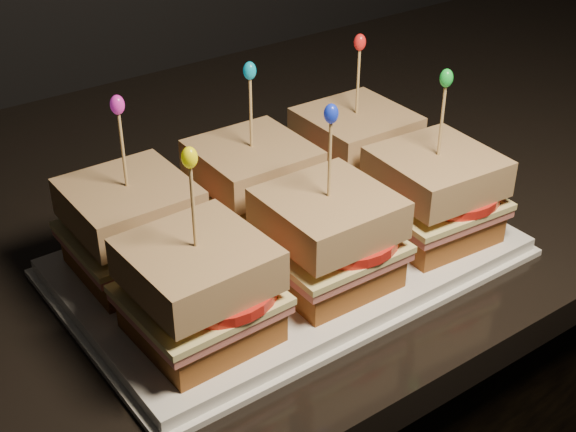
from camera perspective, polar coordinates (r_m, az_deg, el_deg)
granite_slab at (r=0.89m, az=-8.41°, el=-0.10°), size 2.46×0.73×0.03m
platter at (r=0.76m, az=0.00°, el=-2.95°), size 0.41×0.25×0.02m
platter_rim at (r=0.77m, az=0.00°, el=-3.32°), size 0.42×0.26×0.01m
sandwich_0_bread_bot at (r=0.74m, az=-10.81°, el=-2.71°), size 0.10×0.10×0.03m
sandwich_0_ham at (r=0.73m, az=-10.95°, el=-1.54°), size 0.11×0.11×0.01m
sandwich_0_cheese at (r=0.73m, az=-11.00°, el=-1.08°), size 0.11×0.11×0.01m
sandwich_0_tomato at (r=0.72m, az=-10.00°, el=-0.49°), size 0.10×0.10×0.01m
sandwich_0_bread_top at (r=0.71m, az=-11.23°, el=0.92°), size 0.10×0.10×0.03m
sandwich_0_pick at (r=0.69m, az=-11.63°, el=4.32°), size 0.00×0.00×0.09m
sandwich_0_frill at (r=0.67m, az=-12.04°, el=7.74°), size 0.01×0.01×0.02m
sandwich_1_bread_bot at (r=0.79m, az=-2.48°, el=0.33°), size 0.10×0.10×0.03m
sandwich_1_ham at (r=0.78m, az=-2.51°, el=1.45°), size 0.11×0.11×0.01m
sandwich_1_cheese at (r=0.78m, az=-2.52°, el=1.90°), size 0.11×0.11×0.01m
sandwich_1_tomato at (r=0.78m, az=-1.55°, el=2.46°), size 0.10×0.10×0.01m
sandwich_1_bread_top at (r=0.77m, az=-2.57°, el=3.82°), size 0.10×0.10×0.03m
sandwich_1_pick at (r=0.74m, az=-2.65°, el=7.05°), size 0.00×0.00×0.09m
sandwich_1_frill at (r=0.73m, az=-2.74°, el=10.28°), size 0.01×0.01×0.02m
sandwich_2_bread_bot at (r=0.86m, az=4.68°, el=2.94°), size 0.10×0.10×0.03m
sandwich_2_ham at (r=0.85m, az=4.73°, el=4.00°), size 0.11×0.11×0.01m
sandwich_2_cheese at (r=0.85m, az=4.76°, el=4.42°), size 0.11×0.11×0.01m
sandwich_2_tomato at (r=0.85m, az=5.66°, el=4.93°), size 0.10×0.10×0.01m
sandwich_2_bread_top at (r=0.84m, az=4.84°, el=6.21°), size 0.10×0.10×0.03m
sandwich_2_pick at (r=0.82m, az=4.99°, el=9.22°), size 0.00×0.00×0.09m
sandwich_2_frill at (r=0.80m, az=5.14°, el=12.20°), size 0.01×0.01×0.02m
sandwich_3_bread_bot at (r=0.65m, az=-6.20°, el=-7.34°), size 0.10×0.10×0.03m
sandwich_3_ham at (r=0.64m, az=-6.29°, el=-6.10°), size 0.11×0.11×0.01m
sandwich_3_cheese at (r=0.64m, az=-6.32°, el=-5.60°), size 0.11×0.11×0.01m
sandwich_3_tomato at (r=0.64m, az=-5.15°, el=-4.95°), size 0.10×0.10×0.01m
sandwich_3_bread_top at (r=0.62m, az=-6.48°, el=-3.43°), size 0.10×0.10×0.03m
sandwich_3_pick at (r=0.60m, az=-6.75°, el=0.30°), size 0.00×0.00×0.09m
sandwich_3_frill at (r=0.58m, az=-7.02°, el=4.15°), size 0.01×0.01×0.02m
sandwich_4_bread_bot at (r=0.71m, az=2.76°, el=-3.55°), size 0.10×0.10×0.03m
sandwich_4_ham at (r=0.70m, az=2.79°, el=-2.35°), size 0.11×0.11×0.01m
sandwich_4_cheese at (r=0.70m, az=2.81°, el=-1.87°), size 0.11×0.11×0.01m
sandwich_4_tomato at (r=0.70m, az=3.90°, el=-1.26°), size 0.10×0.10×0.01m
sandwich_4_bread_top at (r=0.68m, az=2.87°, el=0.19°), size 0.10×0.10×0.03m
sandwich_4_pick at (r=0.66m, az=2.98°, el=3.71°), size 0.00×0.00×0.09m
sandwich_4_frill at (r=0.64m, az=3.09°, el=7.28°), size 0.01×0.01×0.02m
sandwich_5_bread_bot at (r=0.79m, az=10.13°, el=-0.33°), size 0.11×0.11×0.03m
sandwich_5_ham at (r=0.78m, az=10.25°, el=0.79°), size 0.12×0.11×0.01m
sandwich_5_cheese at (r=0.78m, az=10.30°, el=1.23°), size 0.12×0.12×0.01m
sandwich_5_tomato at (r=0.78m, az=11.28°, el=1.79°), size 0.10×0.10×0.01m
sandwich_5_bread_top at (r=0.76m, az=10.50°, el=3.14°), size 0.11×0.11×0.03m
sandwich_5_pick at (r=0.74m, az=10.85°, el=6.37°), size 0.00×0.00×0.09m
sandwich_5_frill at (r=0.72m, az=11.20°, el=9.60°), size 0.01×0.01×0.02m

